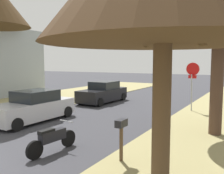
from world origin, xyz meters
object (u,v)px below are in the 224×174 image
stop_sign_far (192,76)px  street_tree_right_mid_a (220,1)px  parked_sedan_black (103,93)px  parked_motorcycle (52,139)px  curbside_mailbox (121,128)px  parked_sedan_silver (33,107)px

stop_sign_far → street_tree_right_mid_a: size_ratio=0.44×
parked_sedan_black → parked_motorcycle: size_ratio=2.16×
stop_sign_far → parked_motorcycle: size_ratio=1.44×
parked_motorcycle → stop_sign_far: bearing=75.7°
parked_motorcycle → curbside_mailbox: bearing=11.0°
parked_sedan_black → stop_sign_far: bearing=-1.8°
parked_sedan_black → parked_sedan_silver: bearing=-88.8°
parked_motorcycle → parked_sedan_black: bearing=113.3°
street_tree_right_mid_a → parked_sedan_silver: size_ratio=1.53×
stop_sign_far → parked_sedan_black: 6.74m
stop_sign_far → parked_motorcycle: bearing=-104.3°
street_tree_right_mid_a → curbside_mailbox: street_tree_right_mid_a is taller
stop_sign_far → curbside_mailbox: 9.08m
stop_sign_far → street_tree_right_mid_a: (1.96, -4.59, 3.23)m
stop_sign_far → curbside_mailbox: stop_sign_far is taller
street_tree_right_mid_a → parked_motorcycle: bearing=-131.9°
curbside_mailbox → parked_motorcycle: bearing=-169.0°
parked_motorcycle → curbside_mailbox: 2.46m
stop_sign_far → parked_sedan_silver: stop_sign_far is taller
street_tree_right_mid_a → curbside_mailbox: (-2.03, -4.42, -4.36)m
parked_sedan_silver → curbside_mailbox: parked_sedan_silver is taller
stop_sign_far → street_tree_right_mid_a: 5.95m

